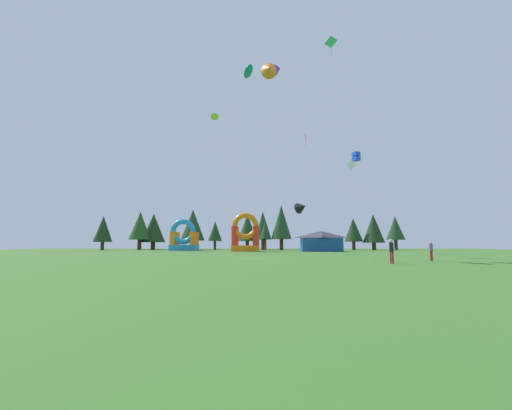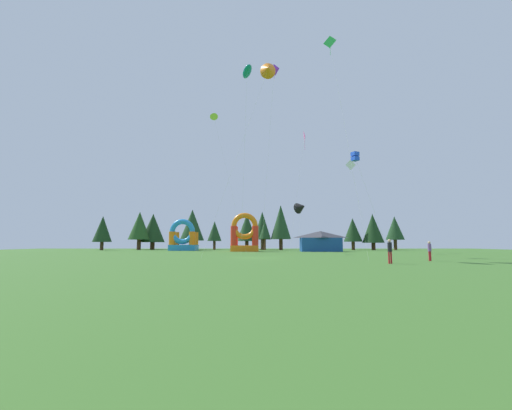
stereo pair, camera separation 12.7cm
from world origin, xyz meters
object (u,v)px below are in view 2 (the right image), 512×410
Objects in this scene: kite_pink_diamond at (305,137)px; kite_green_diamond at (330,45)px; inflatable_red_slide at (244,237)px; kite_black_delta at (301,207)px; person_left_edge at (429,249)px; inflatable_orange_dome at (183,240)px; kite_purple_diamond at (273,72)px; kite_orange_delta at (267,69)px; kite_teal_parafoil at (247,72)px; kite_blue_box at (355,157)px; kite_white_diamond at (350,166)px; person_near_camera at (389,249)px; kite_lime_delta at (214,118)px; festival_tent at (320,241)px.

kite_green_diamond reaches higher than kite_pink_diamond.
inflatable_red_slide is (-10.71, 6.12, -17.38)m from kite_pink_diamond.
kite_black_delta reaches higher than inflatable_red_slide.
inflatable_orange_dome reaches higher than person_left_edge.
kite_purple_diamond is 1.15× the size of kite_orange_delta.
kite_green_diamond is (9.70, -0.15, 3.20)m from kite_teal_parafoil.
inflatable_red_slide is at bearing 121.20° from kite_blue_box.
inflatable_red_slide reaches higher than inflatable_orange_dome.
kite_blue_box is at bearing -103.81° from kite_white_diamond.
kite_orange_delta reaches higher than person_left_edge.
person_near_camera is 0.29× the size of inflatable_orange_dome.
person_left_edge is 51.10m from inflatable_orange_dome.
kite_orange_delta is 25.95m from person_left_edge.
kite_blue_box is (13.16, 3.30, -9.20)m from kite_teal_parafoil.
kite_purple_diamond is 25.22m from kite_black_delta.
inflatable_orange_dome is (-7.71, 13.17, -21.06)m from kite_lime_delta.
inflatable_red_slide is at bearing 111.79° from kite_green_diamond.
kite_green_diamond is 13.33m from kite_blue_box.
inflatable_orange_dome is 28.09m from festival_tent.
kite_purple_diamond reaches higher than kite_orange_delta.
kite_white_diamond is at bearing 76.19° from kite_blue_box.
inflatable_orange_dome is at bearing -70.37° from person_near_camera.
kite_pink_diamond is at bearing -170.91° from kite_white_diamond.
kite_teal_parafoil is 3.07× the size of inflatable_red_slide.
kite_teal_parafoil is at bearing -177.79° from kite_orange_delta.
kite_white_diamond is (8.05, 22.15, -9.31)m from kite_green_diamond.
kite_white_diamond is (24.07, 1.36, -8.14)m from kite_lime_delta.
kite_purple_diamond is at bearing 65.78° from kite_teal_parafoil.
kite_purple_diamond is 13.90× the size of person_near_camera.
kite_black_delta is 22.34m from kite_lime_delta.
kite_black_delta is at bearing 90.73° from kite_green_diamond.
kite_white_diamond is at bearing 3.23° from kite_lime_delta.
kite_orange_delta reaches higher than festival_tent.
inflatable_orange_dome is at bearing 151.00° from kite_pink_diamond.
kite_lime_delta is at bearing 127.61° from kite_green_diamond.
kite_orange_delta is 27.51m from kite_white_diamond.
kite_teal_parafoil reaches higher than inflatable_red_slide.
kite_white_diamond is 9.14× the size of person_left_edge.
person_near_camera is (17.64, -31.93, -22.20)m from kite_lime_delta.
kite_black_delta is 12.80m from kite_pink_diamond.
kite_pink_diamond reaches higher than person_near_camera.
inflatable_red_slide reaches higher than person_near_camera.
kite_purple_diamond is 1.25× the size of kite_pink_diamond.
kite_green_diamond is at bearing -0.90° from kite_teal_parafoil.
kite_lime_delta is 22.18m from inflatable_red_slide.
kite_blue_box reaches higher than kite_black_delta.
kite_blue_box is 6.74× the size of person_near_camera.
kite_teal_parafoil is at bearing 179.10° from kite_green_diamond.
festival_tent is at bearing -16.41° from inflatable_orange_dome.
kite_orange_delta is at bearing -82.53° from inflatable_red_slide.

